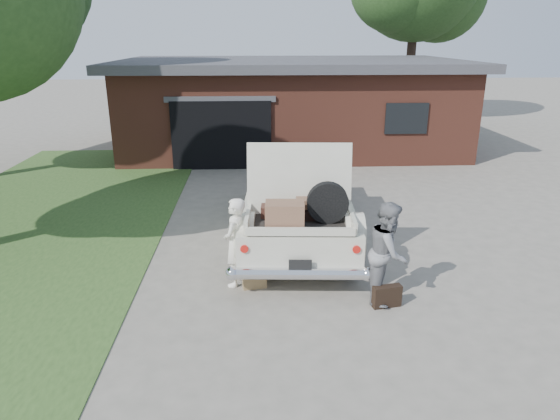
{
  "coord_description": "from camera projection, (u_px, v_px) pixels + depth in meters",
  "views": [
    {
      "loc": [
        -0.45,
        -8.03,
        4.11
      ],
      "look_at": [
        0.0,
        0.6,
        1.1
      ],
      "focal_mm": 32.0,
      "sensor_mm": 36.0,
      "label": 1
    }
  ],
  "objects": [
    {
      "name": "woman_right",
      "position": [
        388.0,
        252.0,
        8.0
      ],
      "size": [
        0.88,
        0.99,
        1.68
      ],
      "primitive_type": "imported",
      "rotation": [
        0.0,
        0.0,
        1.21
      ],
      "color": "gray",
      "rests_on": "ground"
    },
    {
      "name": "sedan",
      "position": [
        297.0,
        199.0,
        10.64
      ],
      "size": [
        2.56,
        5.82,
        2.35
      ],
      "rotation": [
        0.0,
        0.0,
        -0.06
      ],
      "color": "beige",
      "rests_on": "ground"
    },
    {
      "name": "woman_left",
      "position": [
        235.0,
        242.0,
        8.52
      ],
      "size": [
        0.54,
        0.66,
        1.57
      ],
      "primitive_type": "imported",
      "rotation": [
        0.0,
        0.0,
        -1.9
      ],
      "color": "white",
      "rests_on": "ground"
    },
    {
      "name": "suitcase_left",
      "position": [
        255.0,
        280.0,
        8.58
      ],
      "size": [
        0.43,
        0.21,
        0.31
      ],
      "primitive_type": "cube",
      "rotation": [
        0.0,
        0.0,
        0.2
      ],
      "color": "#9A7B4E",
      "rests_on": "ground"
    },
    {
      "name": "house",
      "position": [
        291.0,
        103.0,
        19.27
      ],
      "size": [
        12.8,
        7.8,
        3.3
      ],
      "color": "brown",
      "rests_on": "ground"
    },
    {
      "name": "ground",
      "position": [
        282.0,
        279.0,
        8.95
      ],
      "size": [
        90.0,
        90.0,
        0.0
      ],
      "primitive_type": "plane",
      "color": "gray",
      "rests_on": "ground"
    },
    {
      "name": "grass_strip",
      "position": [
        37.0,
        224.0,
        11.51
      ],
      "size": [
        6.0,
        16.0,
        0.02
      ],
      "primitive_type": "cube",
      "color": "#2D4C1E",
      "rests_on": "ground"
    },
    {
      "name": "suitcase_right",
      "position": [
        387.0,
        296.0,
        7.98
      ],
      "size": [
        0.49,
        0.23,
        0.36
      ],
      "primitive_type": "cube",
      "rotation": [
        0.0,
        0.0,
        0.19
      ],
      "color": "black",
      "rests_on": "ground"
    }
  ]
}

